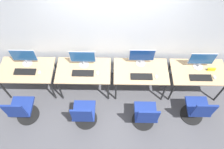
{
  "coord_description": "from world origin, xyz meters",
  "views": [
    {
      "loc": [
        0.04,
        -2.24,
        4.5
      ],
      "look_at": [
        0.0,
        0.13,
        0.88
      ],
      "focal_mm": 35.0,
      "sensor_mm": 36.0,
      "label": 1
    }
  ],
  "objects_px": {
    "monitor_far_left": "(24,56)",
    "keyboard_right": "(142,77)",
    "keyboard_far_right": "(201,78)",
    "mouse_right": "(156,77)",
    "office_chair_right": "(145,116)",
    "mouse_far_right": "(215,77)",
    "monitor_left": "(83,58)",
    "keyboard_left": "(83,73)",
    "mouse_left": "(98,73)",
    "keyboard_far_left": "(25,72)",
    "office_chair_far_right": "(197,110)",
    "office_chair_far_left": "(22,110)",
    "monitor_right": "(142,56)",
    "mouse_far_left": "(39,72)",
    "office_chair_left": "(84,115)",
    "monitor_far_right": "(202,60)"
  },
  "relations": [
    {
      "from": "monitor_far_left",
      "to": "keyboard_right",
      "type": "distance_m",
      "value": 2.45
    },
    {
      "from": "keyboard_far_right",
      "to": "keyboard_right",
      "type": "bearing_deg",
      "value": 179.58
    },
    {
      "from": "mouse_right",
      "to": "keyboard_far_right",
      "type": "distance_m",
      "value": 0.91
    },
    {
      "from": "keyboard_right",
      "to": "keyboard_far_right",
      "type": "distance_m",
      "value": 1.21
    },
    {
      "from": "office_chair_right",
      "to": "mouse_far_right",
      "type": "bearing_deg",
      "value": 26.51
    },
    {
      "from": "monitor_left",
      "to": "mouse_right",
      "type": "distance_m",
      "value": 1.56
    },
    {
      "from": "keyboard_left",
      "to": "mouse_left",
      "type": "distance_m",
      "value": 0.31
    },
    {
      "from": "mouse_left",
      "to": "keyboard_far_left",
      "type": "bearing_deg",
      "value": 179.66
    },
    {
      "from": "keyboard_right",
      "to": "office_chair_far_right",
      "type": "height_order",
      "value": "office_chair_far_right"
    },
    {
      "from": "office_chair_far_left",
      "to": "monitor_left",
      "type": "xyz_separation_m",
      "value": [
        1.23,
        0.91,
        0.59
      ]
    },
    {
      "from": "mouse_far_right",
      "to": "monitor_left",
      "type": "bearing_deg",
      "value": 173.89
    },
    {
      "from": "keyboard_left",
      "to": "monitor_right",
      "type": "height_order",
      "value": "monitor_right"
    },
    {
      "from": "mouse_left",
      "to": "mouse_right",
      "type": "bearing_deg",
      "value": -3.56
    },
    {
      "from": "mouse_right",
      "to": "keyboard_right",
      "type": "bearing_deg",
      "value": 179.83
    },
    {
      "from": "monitor_far_left",
      "to": "keyboard_far_left",
      "type": "relative_size",
      "value": 1.17
    },
    {
      "from": "monitor_right",
      "to": "mouse_far_right",
      "type": "bearing_deg",
      "value": -13.07
    },
    {
      "from": "mouse_far_left",
      "to": "office_chair_left",
      "type": "distance_m",
      "value": 1.28
    },
    {
      "from": "keyboard_right",
      "to": "mouse_far_right",
      "type": "bearing_deg",
      "value": 0.18
    },
    {
      "from": "monitor_right",
      "to": "keyboard_right",
      "type": "bearing_deg",
      "value": -90.0
    },
    {
      "from": "mouse_far_left",
      "to": "monitor_far_left",
      "type": "bearing_deg",
      "value": 141.31
    },
    {
      "from": "mouse_far_left",
      "to": "mouse_left",
      "type": "relative_size",
      "value": 1.0
    },
    {
      "from": "keyboard_left",
      "to": "mouse_far_left",
      "type": "bearing_deg",
      "value": 179.9
    },
    {
      "from": "mouse_far_right",
      "to": "keyboard_far_right",
      "type": "bearing_deg",
      "value": -177.24
    },
    {
      "from": "keyboard_far_right",
      "to": "monitor_right",
      "type": "bearing_deg",
      "value": 163.43
    },
    {
      "from": "monitor_right",
      "to": "mouse_far_right",
      "type": "height_order",
      "value": "monitor_right"
    },
    {
      "from": "office_chair_far_right",
      "to": "monitor_far_left",
      "type": "bearing_deg",
      "value": 166.21
    },
    {
      "from": "monitor_far_left",
      "to": "keyboard_far_right",
      "type": "xyz_separation_m",
      "value": [
        3.63,
        -0.32,
        -0.23
      ]
    },
    {
      "from": "office_chair_left",
      "to": "keyboard_right",
      "type": "bearing_deg",
      "value": 30.97
    },
    {
      "from": "monitor_far_right",
      "to": "keyboard_left",
      "type": "bearing_deg",
      "value": -174.98
    },
    {
      "from": "office_chair_left",
      "to": "mouse_far_right",
      "type": "distance_m",
      "value": 2.76
    },
    {
      "from": "mouse_right",
      "to": "office_chair_far_right",
      "type": "bearing_deg",
      "value": -33.82
    },
    {
      "from": "keyboard_far_left",
      "to": "keyboard_far_right",
      "type": "distance_m",
      "value": 3.63
    },
    {
      "from": "keyboard_right",
      "to": "office_chair_far_right",
      "type": "xyz_separation_m",
      "value": [
        1.14,
        -0.56,
        -0.37
      ]
    },
    {
      "from": "keyboard_right",
      "to": "keyboard_left",
      "type": "bearing_deg",
      "value": 176.88
    },
    {
      "from": "mouse_far_left",
      "to": "office_chair_far_left",
      "type": "bearing_deg",
      "value": -115.05
    },
    {
      "from": "keyboard_far_left",
      "to": "mouse_left",
      "type": "height_order",
      "value": "mouse_left"
    },
    {
      "from": "mouse_left",
      "to": "mouse_right",
      "type": "distance_m",
      "value": 1.21
    },
    {
      "from": "mouse_far_left",
      "to": "office_chair_far_right",
      "type": "relative_size",
      "value": 0.1
    },
    {
      "from": "mouse_far_left",
      "to": "office_chair_far_right",
      "type": "bearing_deg",
      "value": -10.96
    },
    {
      "from": "mouse_far_right",
      "to": "office_chair_left",
      "type": "bearing_deg",
      "value": -165.22
    },
    {
      "from": "office_chair_left",
      "to": "mouse_far_right",
      "type": "height_order",
      "value": "office_chair_left"
    },
    {
      "from": "office_chair_far_left",
      "to": "monitor_left",
      "type": "relative_size",
      "value": 1.73
    },
    {
      "from": "mouse_far_left",
      "to": "monitor_right",
      "type": "relative_size",
      "value": 0.17
    },
    {
      "from": "mouse_far_left",
      "to": "monitor_far_right",
      "type": "height_order",
      "value": "monitor_far_right"
    },
    {
      "from": "keyboard_far_left",
      "to": "monitor_left",
      "type": "distance_m",
      "value": 1.25
    },
    {
      "from": "office_chair_far_right",
      "to": "office_chair_right",
      "type": "bearing_deg",
      "value": -172.63
    },
    {
      "from": "keyboard_far_left",
      "to": "monitor_far_right",
      "type": "relative_size",
      "value": 0.86
    },
    {
      "from": "keyboard_far_left",
      "to": "office_chair_right",
      "type": "xyz_separation_m",
      "value": [
        2.49,
        -0.78,
        -0.37
      ]
    },
    {
      "from": "mouse_left",
      "to": "keyboard_right",
      "type": "bearing_deg",
      "value": -4.7
    },
    {
      "from": "keyboard_far_right",
      "to": "monitor_far_right",
      "type": "bearing_deg",
      "value": 90.0
    }
  ]
}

